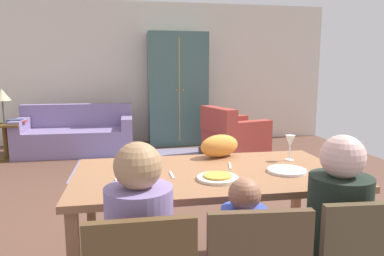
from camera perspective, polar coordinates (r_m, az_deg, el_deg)
name	(u,v)px	position (r m, az deg, el deg)	size (l,w,h in m)	color
ground_plane	(189,193)	(4.21, -0.52, -10.41)	(6.64, 6.27, 0.02)	brown
back_wall	(163,73)	(7.13, -4.74, 8.76)	(6.64, 0.10, 2.70)	beige
dining_table	(211,182)	(2.35, 3.04, -8.64)	(1.74, 0.94, 0.76)	#956340
plate_near_man	(137,179)	(2.15, -8.87, -8.14)	(0.25, 0.25, 0.02)	white
pizza_near_man	(137,177)	(2.15, -8.88, -7.75)	(0.17, 0.17, 0.01)	#E29D4F
plate_near_child	(218,178)	(2.16, 4.13, -8.03)	(0.25, 0.25, 0.02)	silver
pizza_near_child	(218,176)	(2.15, 4.14, -7.65)	(0.17, 0.17, 0.01)	gold
plate_near_woman	(287,171)	(2.38, 14.98, -6.63)	(0.25, 0.25, 0.02)	white
wine_glass	(290,142)	(2.66, 15.48, -2.25)	(0.07, 0.07, 0.19)	silver
fork	(172,175)	(2.23, -3.26, -7.55)	(0.02, 0.15, 0.01)	silver
knife	(230,166)	(2.46, 6.12, -6.04)	(0.01, 0.17, 0.01)	silver
person_woman	(332,250)	(2.02, 21.62, -17.72)	(0.30, 0.41, 1.11)	#2C2C44
cat	(219,146)	(2.69, 4.44, -2.88)	(0.32, 0.16, 0.17)	orange
area_rug	(163,161)	(5.58, -4.73, -5.35)	(2.60, 1.80, 0.01)	gray
couch	(77,136)	(6.40, -18.05, -1.16)	(1.90, 0.86, 0.82)	gray
armchair	(233,137)	(5.91, 6.59, -1.44)	(1.07, 1.06, 0.82)	#A23A32
armoire	(177,89)	(6.78, -2.35, 6.22)	(1.10, 0.59, 2.10)	#3E5D59
side_table	(5,136)	(6.38, -27.78, -1.12)	(0.56, 0.56, 0.58)	brown
table_lamp	(2,96)	(6.31, -28.22, 4.53)	(0.26, 0.26, 0.54)	#44463C
book_lower	(19,122)	(6.31, -26.08, 0.90)	(0.22, 0.16, 0.03)	#9B312C
book_upper	(15,120)	(6.32, -26.55, 1.13)	(0.22, 0.16, 0.03)	#394A73
handbag	(210,156)	(5.36, 2.89, -4.54)	(0.32, 0.16, 0.26)	#2E261E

